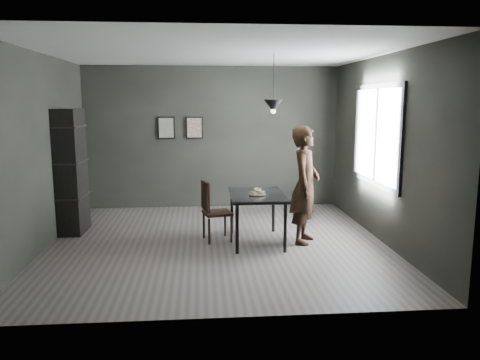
{
  "coord_description": "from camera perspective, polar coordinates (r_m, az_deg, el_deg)",
  "views": [
    {
      "loc": [
        -0.23,
        -6.83,
        2.12
      ],
      "look_at": [
        0.35,
        0.05,
        0.95
      ],
      "focal_mm": 35.0,
      "sensor_mm": 36.0,
      "label": 1
    }
  ],
  "objects": [
    {
      "name": "woman",
      "position": [
        7.05,
        7.93,
        -0.61
      ],
      "size": [
        0.64,
        0.76,
        1.76
      ],
      "primitive_type": "imported",
      "rotation": [
        0.0,
        0.0,
        1.17
      ],
      "color": "black",
      "rests_on": "ground"
    },
    {
      "name": "wood_chair",
      "position": [
        7.12,
        -3.44,
        -3.3
      ],
      "size": [
        0.48,
        0.48,
        0.93
      ],
      "rotation": [
        0.0,
        0.0,
        0.23
      ],
      "color": "black",
      "rests_on": "ground"
    },
    {
      "name": "pendant_lamp",
      "position": [
        7.02,
        4.09,
        9.03
      ],
      "size": [
        0.28,
        0.28,
        0.86
      ],
      "color": "black",
      "rests_on": "ground"
    },
    {
      "name": "framed_print_left",
      "position": [
        9.34,
        -8.98,
        6.3
      ],
      "size": [
        0.34,
        0.04,
        0.44
      ],
      "color": "black",
      "rests_on": "ground"
    },
    {
      "name": "framed_print_right",
      "position": [
        9.32,
        -5.58,
        6.36
      ],
      "size": [
        0.34,
        0.04,
        0.44
      ],
      "color": "black",
      "rests_on": "ground"
    },
    {
      "name": "ceiling",
      "position": [
        6.87,
        -2.98,
        15.28
      ],
      "size": [
        5.0,
        5.0,
        0.02
      ],
      "color": "silver",
      "rests_on": "ground"
    },
    {
      "name": "back_wall",
      "position": [
        9.36,
        -3.41,
        5.18
      ],
      "size": [
        5.0,
        0.1,
        2.8
      ],
      "primitive_type": "cube",
      "color": "black",
      "rests_on": "ground"
    },
    {
      "name": "donut_pile",
      "position": [
        6.9,
        2.13,
        -1.44
      ],
      "size": [
        0.22,
        0.17,
        0.09
      ],
      "rotation": [
        0.0,
        0.0,
        0.03
      ],
      "color": "#F9E8C1",
      "rests_on": "white_plate"
    },
    {
      "name": "shelf_unit",
      "position": [
        7.98,
        -19.94,
        0.97
      ],
      "size": [
        0.39,
        0.68,
        2.0
      ],
      "primitive_type": "cube",
      "rotation": [
        0.0,
        0.0,
        -0.02
      ],
      "color": "black",
      "rests_on": "ground"
    },
    {
      "name": "cafe_table",
      "position": [
        7.03,
        2.07,
        -2.28
      ],
      "size": [
        0.8,
        1.2,
        0.75
      ],
      "color": "black",
      "rests_on": "ground"
    },
    {
      "name": "window_assembly",
      "position": [
        7.55,
        16.24,
        5.28
      ],
      "size": [
        0.04,
        1.96,
        1.56
      ],
      "color": "white",
      "rests_on": "ground"
    },
    {
      "name": "ground",
      "position": [
        7.16,
        -2.78,
        -7.63
      ],
      "size": [
        5.0,
        5.0,
        0.0
      ],
      "primitive_type": "plane",
      "color": "#3C3734",
      "rests_on": "ground"
    },
    {
      "name": "white_plate",
      "position": [
        6.91,
        2.13,
        -1.78
      ],
      "size": [
        0.23,
        0.23,
        0.01
      ],
      "primitive_type": "cylinder",
      "color": "silver",
      "rests_on": "cafe_table"
    }
  ]
}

